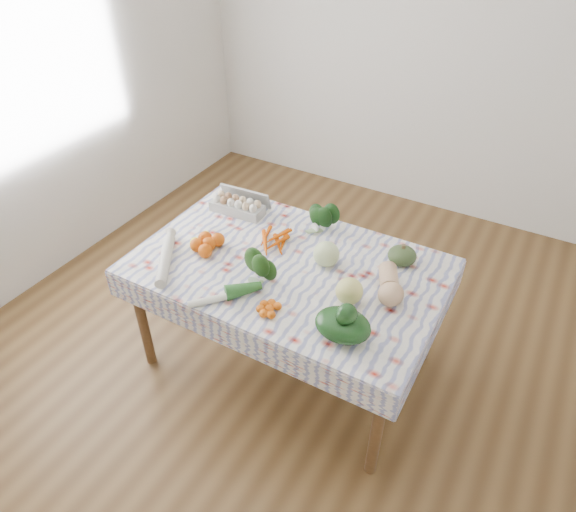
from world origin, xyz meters
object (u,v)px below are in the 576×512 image
at_px(egg_carton, 237,206).
at_px(kabocha_squash, 402,256).
at_px(cabbage, 326,254).
at_px(butternut_squash, 390,283).
at_px(dining_table, 288,276).
at_px(grapefruit, 349,291).

xyz_separation_m(egg_carton, kabocha_squash, (1.06, 0.02, 0.01)).
height_order(cabbage, butternut_squash, cabbage).
xyz_separation_m(dining_table, kabocha_squash, (0.53, 0.32, 0.13)).
relative_size(dining_table, cabbage, 11.35).
bearing_deg(dining_table, cabbage, 29.96).
bearing_deg(egg_carton, butternut_squash, -16.21).
xyz_separation_m(kabocha_squash, grapefruit, (-0.12, -0.43, 0.02)).
height_order(kabocha_squash, cabbage, cabbage).
bearing_deg(cabbage, butternut_squash, -7.71).
relative_size(cabbage, grapefruit, 1.03).
bearing_deg(kabocha_squash, dining_table, -149.02).
xyz_separation_m(egg_carton, butternut_squash, (1.09, -0.25, 0.02)).
bearing_deg(cabbage, egg_carton, 164.54).
xyz_separation_m(butternut_squash, grapefruit, (-0.15, -0.16, 0.00)).
bearing_deg(grapefruit, cabbage, 137.45).
bearing_deg(butternut_squash, egg_carton, 142.50).
bearing_deg(egg_carton, cabbage, -18.86).
bearing_deg(cabbage, kabocha_squash, 31.49).
height_order(dining_table, cabbage, cabbage).
relative_size(kabocha_squash, butternut_squash, 0.56).
distance_m(dining_table, butternut_squash, 0.58).
relative_size(cabbage, butternut_squash, 0.51).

